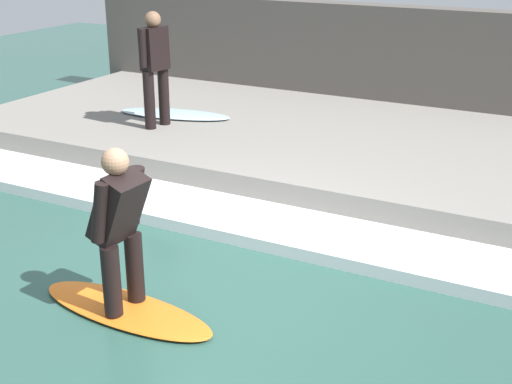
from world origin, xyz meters
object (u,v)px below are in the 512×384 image
at_px(surfer_riding, 120,222).
at_px(surfer_waiting_near, 155,63).
at_px(surfboard_riding, 126,309).
at_px(surfboard_waiting_near, 175,114).

relative_size(surfer_riding, surfer_waiting_near, 0.88).
bearing_deg(surfer_riding, surfboard_riding, -165.96).
xyz_separation_m(surfer_waiting_near, surfboard_waiting_near, (0.62, 0.12, -0.91)).
bearing_deg(surfer_riding, surfboard_waiting_near, 29.44).
relative_size(surfboard_riding, surfboard_waiting_near, 0.97).
bearing_deg(surfboard_waiting_near, surfer_riding, -150.56).
bearing_deg(surfer_waiting_near, surfboard_waiting_near, 11.21).
relative_size(surfer_riding, surfboard_waiting_near, 0.77).
xyz_separation_m(surfboard_riding, surfboard_waiting_near, (4.61, 2.60, 0.41)).
height_order(surfboard_riding, surfer_waiting_near, surfer_waiting_near).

